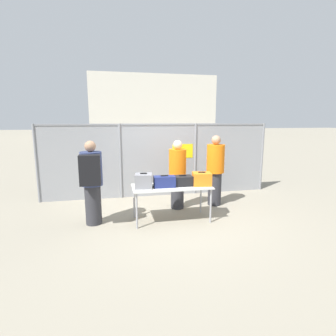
{
  "coord_description": "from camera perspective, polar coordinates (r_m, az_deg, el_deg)",
  "views": [
    {
      "loc": [
        -1.27,
        -5.43,
        2.16
      ],
      "look_at": [
        -0.02,
        0.51,
        1.05
      ],
      "focal_mm": 28.0,
      "sensor_mm": 36.0,
      "label": 1
    }
  ],
  "objects": [
    {
      "name": "inspection_table",
      "position": [
        5.66,
        0.75,
        -4.54
      ],
      "size": [
        1.69,
        0.76,
        0.77
      ],
      "color": "silver",
      "rests_on": "ground_plane"
    },
    {
      "name": "security_worker_far",
      "position": [
        6.75,
        10.24,
        -0.34
      ],
      "size": [
        0.44,
        0.44,
        1.79
      ],
      "rotation": [
        0.0,
        0.0,
        2.72
      ],
      "color": "#2D2D33",
      "rests_on": "ground_plane"
    },
    {
      "name": "utility_trailer",
      "position": [
        10.23,
        6.57,
        0.35
      ],
      "size": [
        3.55,
        2.18,
        0.65
      ],
      "color": "silver",
      "rests_on": "ground_plane"
    },
    {
      "name": "suitcase_orange",
      "position": [
        5.74,
        7.36,
        -2.37
      ],
      "size": [
        0.44,
        0.4,
        0.3
      ],
      "color": "orange",
      "rests_on": "inspection_table"
    },
    {
      "name": "distant_hangar",
      "position": [
        37.47,
        -4.09,
        12.86
      ],
      "size": [
        15.45,
        10.5,
        7.6
      ],
      "color": "beige",
      "rests_on": "ground_plane"
    },
    {
      "name": "suitcase_grey",
      "position": [
        5.49,
        -5.31,
        -2.8
      ],
      "size": [
        0.4,
        0.38,
        0.32
      ],
      "color": "slate",
      "rests_on": "inspection_table"
    },
    {
      "name": "fence_section",
      "position": [
        7.47,
        -1.91,
        2.1
      ],
      "size": [
        6.55,
        0.07,
        2.07
      ],
      "color": "gray",
      "rests_on": "ground_plane"
    },
    {
      "name": "suitcase_black",
      "position": [
        5.68,
        3.21,
        -2.77
      ],
      "size": [
        0.42,
        0.32,
        0.23
      ],
      "color": "black",
      "rests_on": "inspection_table"
    },
    {
      "name": "ground_plane",
      "position": [
        5.98,
        1.22,
        -10.81
      ],
      "size": [
        120.0,
        120.0,
        0.0
      ],
      "primitive_type": "plane",
      "color": "gray"
    },
    {
      "name": "suitcase_navy",
      "position": [
        5.53,
        -0.78,
        -2.98
      ],
      "size": [
        0.46,
        0.24,
        0.26
      ],
      "color": "navy",
      "rests_on": "inspection_table"
    },
    {
      "name": "security_worker_near",
      "position": [
        6.4,
        2.07,
        -1.25
      ],
      "size": [
        0.42,
        0.42,
        1.69
      ],
      "rotation": [
        0.0,
        0.0,
        3.48
      ],
      "color": "#2D2D33",
      "rests_on": "ground_plane"
    },
    {
      "name": "traveler_hooded",
      "position": [
        5.55,
        -16.28,
        -2.47
      ],
      "size": [
        0.43,
        0.67,
        1.76
      ],
      "rotation": [
        0.0,
        0.0,
        0.03
      ],
      "color": "#2D2D33",
      "rests_on": "ground_plane"
    }
  ]
}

